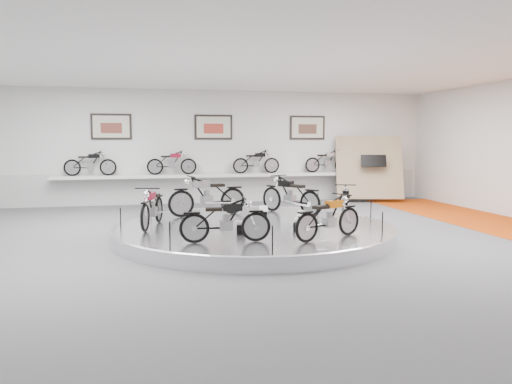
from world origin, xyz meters
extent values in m
plane|color=#515154|center=(0.00, 0.00, 0.00)|extent=(16.00, 16.00, 0.00)
plane|color=white|center=(0.00, 0.00, 4.00)|extent=(16.00, 16.00, 0.00)
plane|color=silver|center=(0.00, 7.00, 2.00)|extent=(16.00, 0.00, 16.00)
plane|color=silver|center=(0.00, -7.00, 2.00)|extent=(16.00, 0.00, 16.00)
cube|color=#BCBCBA|center=(0.00, 6.98, 0.55)|extent=(15.68, 0.04, 1.10)
cylinder|color=silver|center=(0.00, 0.30, 0.15)|extent=(6.40, 6.40, 0.30)
torus|color=#B2B2BA|center=(0.00, 0.30, 0.27)|extent=(6.40, 6.40, 0.10)
cube|color=silver|center=(0.00, 6.70, 1.00)|extent=(11.00, 0.55, 0.10)
cube|color=beige|center=(-3.50, 6.96, 2.70)|extent=(1.35, 0.06, 0.88)
cube|color=beige|center=(0.00, 6.96, 2.70)|extent=(1.35, 0.06, 0.88)
cube|color=beige|center=(3.50, 6.96, 2.70)|extent=(1.35, 0.06, 0.88)
cube|color=#9E8567|center=(5.60, 6.10, 1.25)|extent=(2.56, 1.52, 2.30)
camera|label=1|loc=(-2.41, -10.79, 2.26)|focal=35.00mm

